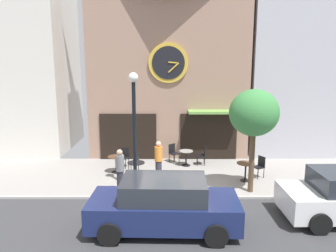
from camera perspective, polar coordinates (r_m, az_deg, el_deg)
ground_plane at (r=11.76m, az=1.33°, el=-13.41°), size 24.13×11.00×0.13m
clock_building at (r=17.30m, az=-0.00°, el=11.67°), size 7.99×3.48×9.78m
neighbor_building_left at (r=20.51m, az=-24.96°, el=16.39°), size 5.63×4.88×14.21m
neighbor_building_right at (r=19.37m, az=23.76°, el=15.80°), size 6.73×3.10×13.50m
street_lamp at (r=12.44m, az=-5.85°, el=-1.00°), size 0.36×0.36×4.45m
street_tree at (r=12.42m, az=14.44°, el=2.05°), size 1.80×1.62×3.87m
cafe_table_rightmost at (r=14.90m, az=-8.97°, el=-5.94°), size 0.71×0.71×0.74m
cafe_table_center_right at (r=13.89m, az=-5.54°, el=-7.08°), size 0.71×0.71×0.75m
cafe_table_leftmost at (r=15.69m, az=3.04°, el=-5.08°), size 0.65×0.65×0.72m
cafe_table_near_curb at (r=14.07m, az=13.07°, el=-7.02°), size 0.73×0.73×0.76m
cafe_chair_curbside at (r=14.68m, az=15.36°, el=-6.46°), size 0.55×0.55×0.90m
cafe_chair_near_lamp at (r=14.70m, az=-5.68°, el=-6.07°), size 0.46×0.46×0.90m
cafe_chair_under_awning at (r=15.88m, az=5.88°, el=-4.77°), size 0.41×0.41×0.90m
cafe_chair_facing_wall at (r=15.64m, az=-7.56°, el=-5.06°), size 0.50×0.50×0.90m
cafe_chair_near_tree at (r=16.18m, az=0.81°, el=-4.42°), size 0.56×0.56×0.90m
pedestrian_orange at (r=13.65m, az=-1.70°, el=-5.92°), size 0.39×0.39×1.67m
pedestrian_grey at (r=12.56m, az=-8.28°, el=-7.55°), size 0.36×0.36×1.67m
parked_car_navy at (r=9.89m, az=-0.77°, el=-13.34°), size 4.35×2.12×1.55m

